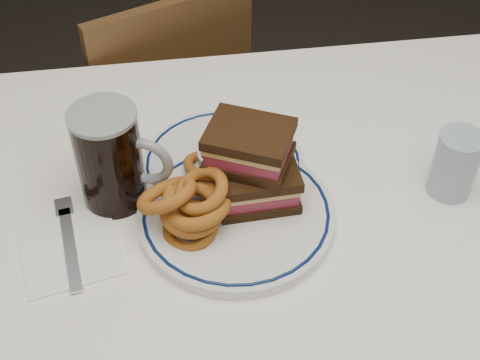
{
  "coord_description": "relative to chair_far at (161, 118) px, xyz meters",
  "views": [
    {
      "loc": [
        -0.06,
        -0.7,
        1.51
      ],
      "look_at": [
        0.04,
        0.01,
        0.81
      ],
      "focal_mm": 50.0,
      "sensor_mm": 36.0,
      "label": 1
    }
  ],
  "objects": [
    {
      "name": "ketchup_ramekin",
      "position": [
        0.08,
        -0.54,
        0.34
      ],
      "size": [
        0.05,
        0.05,
        0.03
      ],
      "color": "silver",
      "rests_on": "main_plate"
    },
    {
      "name": "far_plate",
      "position": [
        0.1,
        -0.52,
        0.31
      ],
      "size": [
        0.27,
        0.27,
        0.02
      ],
      "color": "silver",
      "rests_on": "dining_table"
    },
    {
      "name": "onion_rings_far",
      "position": [
        0.1,
        -0.54,
        0.34
      ],
      "size": [
        0.12,
        0.1,
        0.08
      ],
      "color": "brown",
      "rests_on": "far_plate"
    },
    {
      "name": "napkin_fork",
      "position": [
        -0.15,
        -0.66,
        0.3
      ],
      "size": [
        0.17,
        0.19,
        0.01
      ],
      "color": "white",
      "rests_on": "dining_table"
    },
    {
      "name": "reuben_sandwich",
      "position": [
        0.13,
        -0.61,
        0.38
      ],
      "size": [
        0.15,
        0.14,
        0.13
      ],
      "color": "black",
      "rests_on": "main_plate"
    },
    {
      "name": "dining_table",
      "position": [
        0.07,
        -0.62,
        0.2
      ],
      "size": [
        1.27,
        0.87,
        0.75
      ],
      "color": "white",
      "rests_on": "floor"
    },
    {
      "name": "main_plate",
      "position": [
        0.1,
        -0.64,
        0.31
      ],
      "size": [
        0.3,
        0.3,
        0.02
      ],
      "color": "silver",
      "rests_on": "dining_table"
    },
    {
      "name": "onion_rings_main",
      "position": [
        0.03,
        -0.65,
        0.36
      ],
      "size": [
        0.15,
        0.12,
        0.11
      ],
      "color": "brown",
      "rests_on": "main_plate"
    },
    {
      "name": "beer_mug",
      "position": [
        -0.08,
        -0.56,
        0.39
      ],
      "size": [
        0.15,
        0.1,
        0.17
      ],
      "color": "black",
      "rests_on": "dining_table"
    },
    {
      "name": "water_glass",
      "position": [
        0.45,
        -0.62,
        0.36
      ],
      "size": [
        0.07,
        0.07,
        0.11
      ],
      "primitive_type": "cylinder",
      "color": "#91A8BB",
      "rests_on": "dining_table"
    },
    {
      "name": "chair_far",
      "position": [
        0.0,
        0.0,
        0.0
      ],
      "size": [
        0.5,
        0.5,
        0.82
      ],
      "color": "#4C3418",
      "rests_on": "floor"
    }
  ]
}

